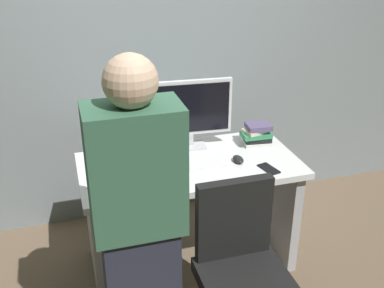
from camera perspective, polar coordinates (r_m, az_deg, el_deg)
name	(u,v)px	position (r m, az deg, el deg)	size (l,w,h in m)	color
ground_plane	(190,260)	(3.26, -0.26, -14.08)	(9.00, 9.00, 0.00)	brown
wall_back	(158,17)	(3.32, -4.20, 15.36)	(6.40, 0.10, 3.00)	gray
desk	(190,196)	(2.96, -0.28, -6.42)	(1.34, 0.68, 0.75)	white
office_chair	(241,280)	(2.48, 6.06, -16.35)	(0.52, 0.52, 0.94)	black
person_at_desk	(139,229)	(2.12, -6.53, -10.39)	(0.40, 0.24, 1.64)	#262838
monitor	(190,111)	(2.94, -0.24, 4.13)	(0.54, 0.15, 0.46)	silver
keyboard	(189,167)	(2.78, -0.34, -2.83)	(0.43, 0.13, 0.02)	white
mouse	(238,159)	(2.86, 5.70, -1.88)	(0.06, 0.10, 0.03)	black
cup_near_keyboard	(125,169)	(2.70, -8.28, -3.10)	(0.08, 0.08, 0.10)	silver
cup_by_monitor	(103,153)	(2.92, -10.94, -1.12)	(0.07, 0.07, 0.09)	white
book_stack	(257,134)	(3.09, 7.98, 1.19)	(0.20, 0.15, 0.14)	white
cell_phone	(269,169)	(2.80, 9.42, -3.03)	(0.07, 0.14, 0.01)	black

